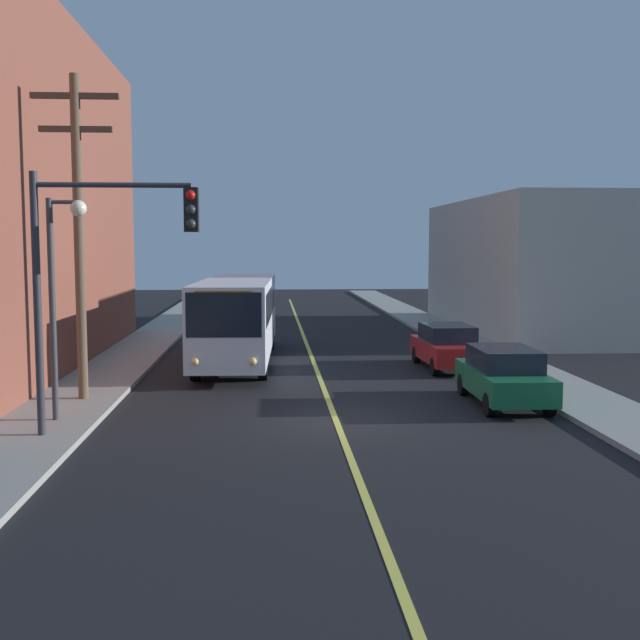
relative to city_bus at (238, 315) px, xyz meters
The scene contains 11 objects.
ground_plane 10.93m from the city_bus, 74.39° to the right, with size 120.00×120.00×0.00m, color black.
sidewalk_left 4.70m from the city_bus, behind, with size 2.50×90.00×0.15m, color gray.
sidewalk_right 10.31m from the city_bus, ahead, with size 2.50×90.00×0.15m, color gray.
lane_stripe_center 5.75m from the city_bus, 57.84° to the left, with size 0.16×60.00×0.01m, color #D8CC4C.
building_right_warehouse 20.28m from the city_bus, 30.66° to the left, with size 12.00×18.05×6.84m.
city_bus is the anchor object (origin of this frame).
parked_car_green 11.78m from the city_bus, 48.35° to the right, with size 1.88×4.43×1.62m.
parked_car_red 8.05m from the city_bus, 16.55° to the right, with size 1.91×4.44×1.62m.
utility_pole_near 9.42m from the city_bus, 117.75° to the right, with size 2.40×0.28×9.04m.
traffic_signal_left_corner 12.63m from the city_bus, 101.69° to the right, with size 3.75×0.48×6.00m.
street_lamp_left 11.41m from the city_bus, 110.43° to the right, with size 0.98×0.40×5.50m.
Camera 1 is at (-1.70, -19.78, 4.50)m, focal length 43.89 mm.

